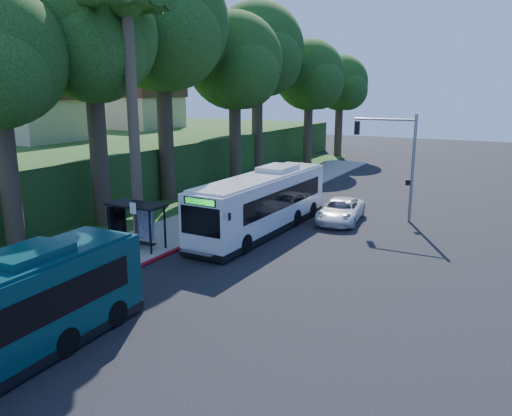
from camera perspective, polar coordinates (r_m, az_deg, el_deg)
The scene contains 17 objects.
ground at distance 26.68m, azimuth 2.52°, elevation -5.17°, with size 140.00×140.00×0.00m, color black.
sidewalk at distance 30.38m, azimuth -10.00°, elevation -2.93°, with size 4.50×70.00×0.12m, color gray.
red_curb at distance 26.04m, azimuth -11.41°, elevation -5.76°, with size 0.25×30.00×0.13m, color maroon.
grass_verge at distance 37.64m, azimuth -12.18°, elevation 0.09°, with size 8.00×70.00×0.06m, color #234719.
bus_shelter at distance 27.79m, azimuth -13.69°, elevation -0.91°, with size 3.20×1.51×2.55m.
stop_sign_pole at distance 24.98m, azimuth -13.78°, elevation -1.86°, with size 0.35×0.06×3.17m.
traffic_signal_pole at distance 33.85m, azimuth 15.89°, elevation 5.98°, with size 4.10×0.30×7.00m.
palm_tree at distance 28.89m, azimuth -14.51°, elevation 20.72°, with size 4.20×4.20×14.40m.
hillside_backdrop at distance 53.46m, azimuth -16.31°, elevation 6.35°, with size 24.00×60.00×8.80m.
tree_0 at distance 32.71m, azimuth -18.26°, elevation 17.50°, with size 8.40×8.00×15.70m.
tree_1 at distance 39.45m, azimuth -10.64°, elevation 19.34°, with size 10.50×10.00×18.26m.
tree_2 at distance 45.05m, azimuth -2.38°, elevation 15.90°, with size 8.82×8.40×15.12m.
tree_3 at distance 53.08m, azimuth 0.25°, elevation 17.15°, with size 10.08×9.60×17.28m.
tree_4 at distance 59.19m, azimuth 6.19°, elevation 14.50°, with size 8.40×8.00×14.14m.
tree_5 at distance 66.34m, azimuth 9.66°, elevation 13.60°, with size 7.35×7.00×12.86m.
white_bus at distance 30.26m, azimuth 0.78°, elevation 0.72°, with size 3.05×12.79×3.79m.
pickup at distance 33.25m, azimuth 9.66°, elevation -0.28°, with size 2.46×5.34×1.49m, color white.
Camera 1 is at (10.87, -22.85, 8.48)m, focal length 35.00 mm.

